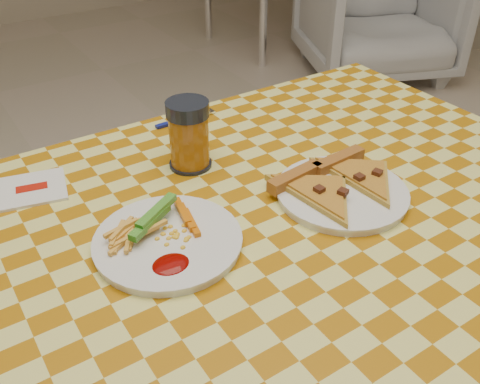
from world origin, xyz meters
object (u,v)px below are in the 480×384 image
plate_right (342,194)px  bg_chair (379,4)px  plate_left (168,242)px  table (253,261)px  drink_glass (189,135)px

plate_right → bg_chair: (1.89, 1.71, -0.34)m
plate_left → plate_right: 0.31m
table → plate_left: size_ratio=5.74×
drink_glass → bg_chair: bearing=35.7°
table → plate_right: (0.17, -0.01, 0.08)m
bg_chair → drink_glass: bearing=-121.2°
plate_right → table: bearing=175.2°
drink_glass → table: bearing=-91.6°
table → plate_right: bearing=-4.8°
drink_glass → bg_chair: size_ratio=0.15×
plate_left → bg_chair: 2.78m
table → bg_chair: size_ratio=1.52×
plate_left → table: bearing=-13.1°
table → plate_left: (-0.14, 0.03, 0.08)m
drink_glass → plate_right: bearing=-54.4°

